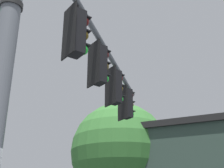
{
  "coord_description": "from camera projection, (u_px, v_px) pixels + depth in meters",
  "views": [
    {
      "loc": [
        3.65,
        -0.94,
        1.84
      ],
      "look_at": [
        -3.29,
        4.06,
        5.36
      ],
      "focal_mm": 49.9,
      "sensor_mm": 36.0,
      "label": 1
    }
  ],
  "objects": [
    {
      "name": "traffic_light_mid_inner",
      "position": [
        100.0,
        65.0,
        8.11
      ],
      "size": [
        0.54,
        0.49,
        1.31
      ],
      "color": "black"
    },
    {
      "name": "tree_by_storefront",
      "position": [
        120.0,
        152.0,
        16.21
      ],
      "size": [
        5.11,
        5.11,
        7.29
      ],
      "color": "#4C3823",
      "rests_on": "ground"
    },
    {
      "name": "mast_arm",
      "position": [
        102.0,
        44.0,
        8.63
      ],
      "size": [
        5.38,
        6.6,
        0.15
      ],
      "primitive_type": "cylinder",
      "rotation": [
        0.0,
        1.57,
        2.25
      ],
      "color": "slate"
    },
    {
      "name": "traffic_light_arm_end",
      "position": [
        127.0,
        104.0,
        11.01
      ],
      "size": [
        0.54,
        0.49,
        1.31
      ],
      "color": "black"
    },
    {
      "name": "traffic_light_nearest_pole",
      "position": [
        77.0,
        33.0,
        6.66
      ],
      "size": [
        0.54,
        0.49,
        1.31
      ],
      "color": "black"
    },
    {
      "name": "signal_pole",
      "position": [
        1.0,
        74.0,
        3.85
      ],
      "size": [
        0.27,
        0.27,
        6.85
      ],
      "primitive_type": "cylinder",
      "color": "slate",
      "rests_on": "ground"
    },
    {
      "name": "traffic_light_mid_outer",
      "position": [
        115.0,
        87.0,
        9.56
      ],
      "size": [
        0.54,
        0.49,
        1.31
      ],
      "color": "black"
    }
  ]
}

